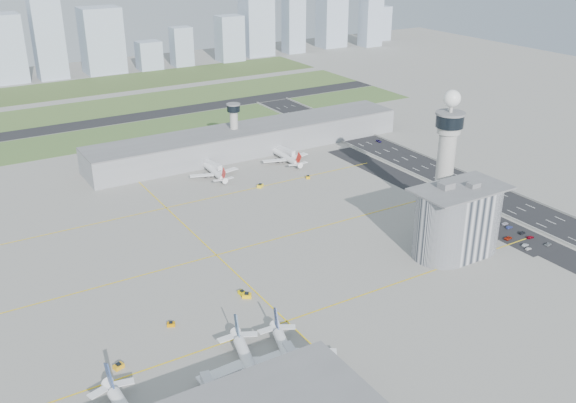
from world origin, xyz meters
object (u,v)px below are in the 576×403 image
jet_bridge_far_0 (206,164)px  car_lot_5 (473,219)px  control_tower (447,151)px  car_hw_4 (311,121)px  tug_1 (171,324)px  airplane_near_b (250,362)px  car_lot_0 (528,249)px  tug_2 (247,295)px  car_lot_10 (505,224)px  car_lot_7 (530,237)px  car_lot_4 (488,226)px  secondary_tower (234,124)px  car_lot_3 (494,230)px  airplane_near_c (289,352)px  admin_building (457,221)px  car_lot_8 (522,233)px  car_hw_1 (457,179)px  tug_0 (119,366)px  tug_4 (260,185)px  car_lot_6 (548,244)px  tug_3 (242,292)px  car_lot_11 (489,217)px  car_lot_2 (508,238)px  jet_bridge_near_2 (302,373)px  jet_bridge_far_1 (279,150)px  car_lot_1 (525,245)px  car_lot_9 (509,227)px  car_hw_2 (379,141)px  airplane_far_a (214,168)px  airplane_far_b (285,153)px  tug_5 (308,177)px

jet_bridge_far_0 → car_lot_5: jet_bridge_far_0 is taller
control_tower → car_hw_4: control_tower is taller
tug_1 → airplane_near_b: bearing=40.7°
car_lot_0 → tug_2: bearing=79.5°
car_lot_10 → car_lot_7: bearing=172.4°
car_lot_4 → car_lot_10: bearing=-103.9°
secondary_tower → car_lot_3: 176.14m
car_lot_4 → airplane_near_c: bearing=103.9°
jet_bridge_far_0 → admin_building: bearing=8.0°
car_lot_8 → car_hw_1: size_ratio=1.02×
tug_0 → tug_4: size_ratio=0.90×
car_lot_6 → tug_3: bearing=67.1°
airplane_near_b → car_lot_4: bearing=117.8°
car_lot_10 → car_lot_11: bearing=7.8°
admin_building → tug_0: (-153.27, -2.61, -14.35)m
control_tower → car_lot_3: bearing=-65.5°
secondary_tower → car_lot_2: bearing=-73.4°
tug_3 → car_lot_2: size_ratio=0.71×
airplane_near_b → jet_bridge_near_2: bearing=65.5°
jet_bridge_far_1 → car_lot_3: jet_bridge_far_1 is taller
control_tower → secondary_tower: control_tower is taller
airplane_near_b → tug_0: 44.09m
jet_bridge_far_0 → tug_0: (-103.27, -156.61, -1.89)m
admin_building → tug_3: bearing=170.0°
car_lot_1 → control_tower: bearing=11.5°
car_lot_10 → car_hw_4: 196.22m
car_lot_3 → car_lot_11: 14.46m
tug_4 → tug_0: bearing=-83.0°
car_lot_9 → car_hw_2: 140.62m
car_lot_4 → car_lot_7: (7.93, -18.28, -0.00)m
airplane_far_a → jet_bridge_far_0: 13.52m
car_lot_1 → car_lot_6: bearing=-120.0°
airplane_near_c → jet_bridge_far_1: bearing=166.6°
car_lot_5 → car_lot_6: car_lot_5 is taller
jet_bridge_far_1 → car_hw_1: (63.86, -91.29, -2.23)m
car_lot_1 → car_lot_8: bearing=-47.3°
airplane_far_a → car_hw_4: bearing=-56.3°
tug_4 → car_lot_3: bearing=-4.9°
airplane_far_a → airplane_far_b: bearing=-86.2°
tug_1 → car_lot_7: 170.64m
jet_bridge_far_0 → airplane_near_c: bearing=-26.5°
jet_bridge_far_0 → tug_5: bearing=34.2°
car_lot_1 → car_hw_2: (38.71, 153.92, 0.05)m
tug_3 → car_lot_3: 129.27m
airplane_far_a → tug_4: 32.70m
car_lot_6 → car_hw_2: bearing=-19.2°
car_lot_2 → car_lot_11: bearing=-32.4°
airplane_near_b → car_lot_11: bearing=119.5°
jet_bridge_far_1 → car_hw_2: 71.43m
jet_bridge_far_1 → car_lot_6: 176.50m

